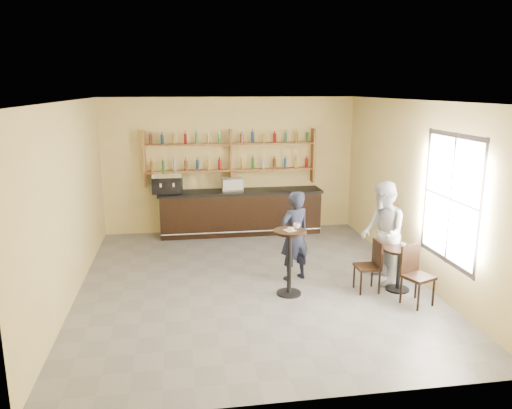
{
  "coord_description": "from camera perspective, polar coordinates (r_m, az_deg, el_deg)",
  "views": [
    {
      "loc": [
        -1.22,
        -8.29,
        3.41
      ],
      "look_at": [
        0.2,
        0.8,
        1.25
      ],
      "focal_mm": 35.0,
      "sensor_mm": 36.0,
      "label": 1
    }
  ],
  "objects": [
    {
      "name": "pastry_case",
      "position": [
        11.72,
        -2.72,
        2.29
      ],
      "size": [
        0.5,
        0.4,
        0.3
      ],
      "primitive_type": null,
      "rotation": [
        0.0,
        0.0,
        -0.02
      ],
      "color": "silver",
      "rests_on": "bar_counter"
    },
    {
      "name": "bar_counter",
      "position": [
        11.88,
        -1.78,
        -0.86
      ],
      "size": [
        3.85,
        0.75,
        1.04
      ],
      "primitive_type": null,
      "color": "black",
      "rests_on": "floor"
    },
    {
      "name": "chair_south",
      "position": [
        8.43,
        18.05,
        -7.81
      ],
      "size": [
        0.54,
        0.54,
        0.96
      ],
      "primitive_type": null,
      "rotation": [
        0.0,
        0.0,
        0.4
      ],
      "color": "black",
      "rests_on": "floor"
    },
    {
      "name": "wall_right",
      "position": [
        9.48,
        17.76,
        1.57
      ],
      "size": [
        0.0,
        7.0,
        7.0
      ],
      "primitive_type": "plane",
      "rotation": [
        1.57,
        0.0,
        -1.57
      ],
      "color": "#EBD185",
      "rests_on": "floor"
    },
    {
      "name": "donut",
      "position": [
        8.21,
        3.97,
        -2.81
      ],
      "size": [
        0.15,
        0.15,
        0.04
      ],
      "primitive_type": "torus",
      "rotation": [
        0.0,
        0.0,
        -0.27
      ],
      "color": "#DB9C50",
      "rests_on": "napkin"
    },
    {
      "name": "chair_west",
      "position": [
        8.76,
        12.59,
        -6.91
      ],
      "size": [
        0.39,
        0.39,
        0.89
      ],
      "primitive_type": null,
      "rotation": [
        0.0,
        0.0,
        -1.56
      ],
      "color": "black",
      "rests_on": "floor"
    },
    {
      "name": "ceiling",
      "position": [
        8.38,
        -0.51,
        11.77
      ],
      "size": [
        7.0,
        7.0,
        0.0
      ],
      "primitive_type": "plane",
      "rotation": [
        3.14,
        0.0,
        0.0
      ],
      "color": "white",
      "rests_on": "wall_back"
    },
    {
      "name": "window_frame",
      "position": [
        8.42,
        21.34,
        0.57
      ],
      "size": [
        0.04,
        1.7,
        2.1
      ],
      "primitive_type": null,
      "color": "black",
      "rests_on": "wall_right"
    },
    {
      "name": "wall_front",
      "position": [
        5.26,
        5.14,
        -6.97
      ],
      "size": [
        7.0,
        0.0,
        7.0
      ],
      "primitive_type": "plane",
      "rotation": [
        -1.57,
        0.0,
        0.0
      ],
      "color": "#EBD185",
      "rests_on": "floor"
    },
    {
      "name": "cafe_table",
      "position": [
        8.95,
        16.0,
        -7.12
      ],
      "size": [
        0.63,
        0.63,
        0.76
      ],
      "primitive_type": null,
      "rotation": [
        0.0,
        0.0,
        -0.06
      ],
      "color": "black",
      "rests_on": "floor"
    },
    {
      "name": "patron_second",
      "position": [
        9.05,
        14.26,
        -3.2
      ],
      "size": [
        0.81,
        0.98,
        1.84
      ],
      "primitive_type": "imported",
      "rotation": [
        0.0,
        0.0,
        -1.71
      ],
      "color": "#ABAAAF",
      "rests_on": "floor"
    },
    {
      "name": "liquor_bottles",
      "position": [
        11.81,
        -2.91,
        6.25
      ],
      "size": [
        3.68,
        0.1,
        1.0
      ],
      "primitive_type": null,
      "color": "#8C5919",
      "rests_on": "shelf_unit"
    },
    {
      "name": "cup_cafe",
      "position": [
        8.84,
        16.46,
        -4.52
      ],
      "size": [
        0.12,
        0.12,
        0.08
      ],
      "primitive_type": "imported",
      "rotation": [
        0.0,
        0.0,
        0.35
      ],
      "color": "white",
      "rests_on": "cafe_table"
    },
    {
      "name": "wall_left",
      "position": [
        8.67,
        -20.51,
        0.31
      ],
      "size": [
        0.0,
        7.0,
        7.0
      ],
      "primitive_type": "plane",
      "rotation": [
        1.57,
        0.0,
        1.57
      ],
      "color": "#EBD185",
      "rests_on": "floor"
    },
    {
      "name": "shelf_unit",
      "position": [
        11.83,
        -2.9,
        5.43
      ],
      "size": [
        4.0,
        0.26,
        1.4
      ],
      "primitive_type": null,
      "color": "brown",
      "rests_on": "wall_back"
    },
    {
      "name": "espresso_machine",
      "position": [
        11.64,
        -10.1,
        2.46
      ],
      "size": [
        0.7,
        0.49,
        0.47
      ],
      "primitive_type": null,
      "rotation": [
        0.0,
        0.0,
        -0.1
      ],
      "color": "black",
      "rests_on": "bar_counter"
    },
    {
      "name": "window_pane",
      "position": [
        8.42,
        21.37,
        0.58
      ],
      "size": [
        0.0,
        2.0,
        2.0
      ],
      "primitive_type": "plane",
      "rotation": [
        1.57,
        0.0,
        -1.57
      ],
      "color": "white",
      "rests_on": "wall_right"
    },
    {
      "name": "pedestal_table",
      "position": [
        8.4,
        3.83,
        -6.65
      ],
      "size": [
        0.55,
        0.55,
        1.12
      ],
      "primitive_type": null,
      "rotation": [
        0.0,
        0.0,
        -0.01
      ],
      "color": "black",
      "rests_on": "floor"
    },
    {
      "name": "wall_back",
      "position": [
        11.99,
        -2.95,
        4.52
      ],
      "size": [
        7.0,
        0.0,
        7.0
      ],
      "primitive_type": "plane",
      "rotation": [
        1.57,
        0.0,
        0.0
      ],
      "color": "#EBD185",
      "rests_on": "floor"
    },
    {
      "name": "man_main",
      "position": [
        8.98,
        4.41,
        -3.59
      ],
      "size": [
        0.7,
        0.59,
        1.64
      ],
      "primitive_type": "imported",
      "rotation": [
        0.0,
        0.0,
        3.52
      ],
      "color": "black",
      "rests_on": "floor"
    },
    {
      "name": "napkin",
      "position": [
        8.23,
        3.89,
        -2.95
      ],
      "size": [
        0.22,
        0.22,
        0.0
      ],
      "primitive_type": "cube",
      "rotation": [
        0.0,
        0.0,
        0.4
      ],
      "color": "white",
      "rests_on": "pedestal_table"
    },
    {
      "name": "cup_pedestal",
      "position": [
        8.34,
        4.68,
        -2.44
      ],
      "size": [
        0.13,
        0.13,
        0.09
      ],
      "primitive_type": "imported",
      "rotation": [
        0.0,
        0.0,
        -0.15
      ],
      "color": "white",
      "rests_on": "pedestal_table"
    },
    {
      "name": "floor",
      "position": [
        9.05,
        -0.47,
        -8.93
      ],
      "size": [
        7.0,
        7.0,
        0.0
      ],
      "primitive_type": "plane",
      "color": "slate",
      "rests_on": "ground"
    }
  ]
}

